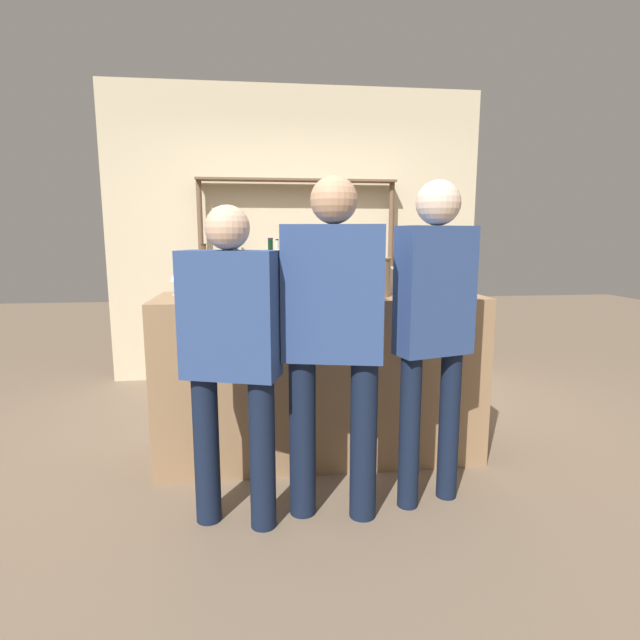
{
  "coord_description": "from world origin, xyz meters",
  "views": [
    {
      "loc": [
        -0.37,
        -3.06,
        1.41
      ],
      "look_at": [
        0.0,
        0.0,
        0.89
      ],
      "focal_mm": 28.0,
      "sensor_mm": 36.0,
      "label": 1
    }
  ],
  "objects_px": {
    "counter_bottle_2": "(325,276)",
    "cork_jar": "(398,280)",
    "counter_bottle_4": "(235,271)",
    "customer_right": "(434,316)",
    "counter_bottle_1": "(305,272)",
    "wine_glass": "(177,275)",
    "customer_center": "(333,326)",
    "customer_left": "(231,346)",
    "ice_bucket": "(374,277)",
    "counter_bottle_0": "(205,277)",
    "counter_bottle_3": "(271,272)"
  },
  "relations": [
    {
      "from": "counter_bottle_2",
      "to": "cork_jar",
      "type": "distance_m",
      "value": 0.5
    },
    {
      "from": "counter_bottle_4",
      "to": "customer_right",
      "type": "height_order",
      "value": "customer_right"
    },
    {
      "from": "counter_bottle_4",
      "to": "customer_right",
      "type": "distance_m",
      "value": 1.36
    },
    {
      "from": "counter_bottle_1",
      "to": "wine_glass",
      "type": "distance_m",
      "value": 0.81
    },
    {
      "from": "customer_center",
      "to": "customer_left",
      "type": "bearing_deg",
      "value": 104.96
    },
    {
      "from": "counter_bottle_1",
      "to": "counter_bottle_2",
      "type": "height_order",
      "value": "counter_bottle_1"
    },
    {
      "from": "counter_bottle_4",
      "to": "customer_center",
      "type": "bearing_deg",
      "value": -61.81
    },
    {
      "from": "counter_bottle_4",
      "to": "ice_bucket",
      "type": "height_order",
      "value": "counter_bottle_4"
    },
    {
      "from": "cork_jar",
      "to": "customer_right",
      "type": "height_order",
      "value": "customer_right"
    },
    {
      "from": "customer_center",
      "to": "counter_bottle_2",
      "type": "bearing_deg",
      "value": 8.42
    },
    {
      "from": "counter_bottle_0",
      "to": "counter_bottle_4",
      "type": "height_order",
      "value": "counter_bottle_4"
    },
    {
      "from": "customer_right",
      "to": "counter_bottle_1",
      "type": "bearing_deg",
      "value": 20.28
    },
    {
      "from": "counter_bottle_1",
      "to": "wine_glass",
      "type": "bearing_deg",
      "value": 179.65
    },
    {
      "from": "counter_bottle_4",
      "to": "cork_jar",
      "type": "xyz_separation_m",
      "value": [
        1.04,
        -0.14,
        -0.06
      ]
    },
    {
      "from": "counter_bottle_2",
      "to": "customer_center",
      "type": "bearing_deg",
      "value": -94.28
    },
    {
      "from": "wine_glass",
      "to": "customer_left",
      "type": "xyz_separation_m",
      "value": [
        0.37,
        -0.88,
        -0.27
      ]
    },
    {
      "from": "customer_center",
      "to": "customer_left",
      "type": "height_order",
      "value": "customer_center"
    },
    {
      "from": "counter_bottle_2",
      "to": "ice_bucket",
      "type": "relative_size",
      "value": 1.34
    },
    {
      "from": "cork_jar",
      "to": "counter_bottle_3",
      "type": "bearing_deg",
      "value": 172.6
    },
    {
      "from": "customer_center",
      "to": "customer_left",
      "type": "relative_size",
      "value": 1.09
    },
    {
      "from": "counter_bottle_2",
      "to": "customer_center",
      "type": "relative_size",
      "value": 0.19
    },
    {
      "from": "counter_bottle_1",
      "to": "counter_bottle_4",
      "type": "distance_m",
      "value": 0.45
    },
    {
      "from": "ice_bucket",
      "to": "customer_left",
      "type": "bearing_deg",
      "value": -141.05
    },
    {
      "from": "cork_jar",
      "to": "counter_bottle_2",
      "type": "bearing_deg",
      "value": -168.9
    },
    {
      "from": "counter_bottle_4",
      "to": "wine_glass",
      "type": "relative_size",
      "value": 2.11
    },
    {
      "from": "counter_bottle_0",
      "to": "ice_bucket",
      "type": "xyz_separation_m",
      "value": [
        1.02,
        -0.04,
        -0.01
      ]
    },
    {
      "from": "counter_bottle_3",
      "to": "ice_bucket",
      "type": "height_order",
      "value": "counter_bottle_3"
    },
    {
      "from": "counter_bottle_1",
      "to": "customer_center",
      "type": "distance_m",
      "value": 0.88
    },
    {
      "from": "counter_bottle_4",
      "to": "customer_left",
      "type": "height_order",
      "value": "customer_left"
    },
    {
      "from": "cork_jar",
      "to": "ice_bucket",
      "type": "bearing_deg",
      "value": -142.79
    },
    {
      "from": "counter_bottle_1",
      "to": "counter_bottle_2",
      "type": "xyz_separation_m",
      "value": [
        0.11,
        -0.16,
        -0.01
      ]
    },
    {
      "from": "counter_bottle_0",
      "to": "customer_center",
      "type": "distance_m",
      "value": 0.98
    },
    {
      "from": "counter_bottle_1",
      "to": "counter_bottle_2",
      "type": "bearing_deg",
      "value": -55.21
    },
    {
      "from": "counter_bottle_0",
      "to": "customer_center",
      "type": "bearing_deg",
      "value": -46.06
    },
    {
      "from": "counter_bottle_2",
      "to": "customer_left",
      "type": "height_order",
      "value": "customer_left"
    },
    {
      "from": "counter_bottle_3",
      "to": "ice_bucket",
      "type": "bearing_deg",
      "value": -21.92
    },
    {
      "from": "customer_left",
      "to": "counter_bottle_0",
      "type": "bearing_deg",
      "value": 32.32
    },
    {
      "from": "counter_bottle_4",
      "to": "customer_left",
      "type": "distance_m",
      "value": 1.0
    },
    {
      "from": "counter_bottle_3",
      "to": "cork_jar",
      "type": "height_order",
      "value": "counter_bottle_3"
    },
    {
      "from": "counter_bottle_0",
      "to": "counter_bottle_2",
      "type": "height_order",
      "value": "counter_bottle_0"
    },
    {
      "from": "counter_bottle_2",
      "to": "customer_left",
      "type": "relative_size",
      "value": 0.2
    },
    {
      "from": "counter_bottle_3",
      "to": "ice_bucket",
      "type": "distance_m",
      "value": 0.67
    },
    {
      "from": "counter_bottle_1",
      "to": "customer_center",
      "type": "height_order",
      "value": "customer_center"
    },
    {
      "from": "ice_bucket",
      "to": "counter_bottle_2",
      "type": "bearing_deg",
      "value": 170.48
    },
    {
      "from": "counter_bottle_4",
      "to": "wine_glass",
      "type": "distance_m",
      "value": 0.37
    },
    {
      "from": "counter_bottle_4",
      "to": "customer_right",
      "type": "bearing_deg",
      "value": -40.28
    },
    {
      "from": "customer_right",
      "to": "customer_left",
      "type": "xyz_separation_m",
      "value": [
        -1.01,
        -0.09,
        -0.11
      ]
    },
    {
      "from": "customer_right",
      "to": "counter_bottle_0",
      "type": "bearing_deg",
      "value": 46.37
    },
    {
      "from": "wine_glass",
      "to": "counter_bottle_1",
      "type": "bearing_deg",
      "value": -0.35
    },
    {
      "from": "customer_left",
      "to": "wine_glass",
      "type": "bearing_deg",
      "value": 40.86
    }
  ]
}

